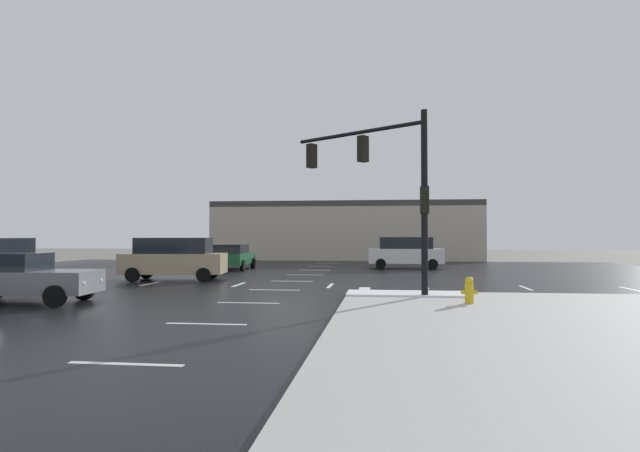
# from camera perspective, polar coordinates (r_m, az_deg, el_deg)

# --- Properties ---
(ground_plane) EXTENTS (120.00, 120.00, 0.00)m
(ground_plane) POSITION_cam_1_polar(r_m,az_deg,el_deg) (22.86, -3.92, -6.45)
(ground_plane) COLOR slate
(road_asphalt) EXTENTS (44.00, 44.00, 0.02)m
(road_asphalt) POSITION_cam_1_polar(r_m,az_deg,el_deg) (22.86, -3.92, -6.42)
(road_asphalt) COLOR black
(road_asphalt) RESTS_ON ground_plane
(snow_strip_curbside) EXTENTS (4.00, 1.60, 0.06)m
(snow_strip_curbside) POSITION_cam_1_polar(r_m,az_deg,el_deg) (18.47, 9.20, -7.20)
(snow_strip_curbside) COLOR white
(snow_strip_curbside) RESTS_ON sidewalk_corner
(lane_markings) EXTENTS (36.15, 36.15, 0.01)m
(lane_markings) POSITION_cam_1_polar(r_m,az_deg,el_deg) (21.30, -1.42, -6.78)
(lane_markings) COLOR silver
(lane_markings) RESTS_ON road_asphalt
(traffic_signal_mast) EXTENTS (4.83, 3.51, 6.21)m
(traffic_signal_mast) POSITION_cam_1_polar(r_m,az_deg,el_deg) (18.81, 7.07, 5.49)
(traffic_signal_mast) COLOR black
(traffic_signal_mast) RESTS_ON sidewalk_corner
(fire_hydrant) EXTENTS (0.48, 0.26, 0.79)m
(fire_hydrant) POSITION_cam_1_polar(r_m,az_deg,el_deg) (16.41, 15.81, -6.66)
(fire_hydrant) COLOR gold
(fire_hydrant) RESTS_ON sidewalk_corner
(strip_building_background) EXTENTS (23.37, 8.00, 5.13)m
(strip_building_background) POSITION_cam_1_polar(r_m,az_deg,el_deg) (48.40, 2.92, -0.55)
(strip_building_background) COLOR #BCB29E
(strip_building_background) RESTS_ON ground_plane
(sedan_green) EXTENTS (2.17, 4.60, 1.58)m
(sedan_green) POSITION_cam_1_polar(r_m,az_deg,el_deg) (33.79, -9.32, -3.23)
(sedan_green) COLOR #195933
(sedan_green) RESTS_ON road_asphalt
(suv_white) EXTENTS (4.87, 2.25, 2.03)m
(suv_white) POSITION_cam_1_polar(r_m,az_deg,el_deg) (34.96, 9.22, -2.77)
(suv_white) COLOR white
(suv_white) RESTS_ON road_asphalt
(suv_tan) EXTENTS (5.00, 2.62, 2.03)m
(suv_tan) POSITION_cam_1_polar(r_m,az_deg,el_deg) (26.24, -15.49, -3.33)
(suv_tan) COLOR tan
(suv_tan) RESTS_ON road_asphalt
(sedan_grey) EXTENTS (4.65, 2.32, 1.58)m
(sedan_grey) POSITION_cam_1_polar(r_m,az_deg,el_deg) (19.28, -29.85, -4.78)
(sedan_grey) COLOR slate
(sedan_grey) RESTS_ON road_asphalt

